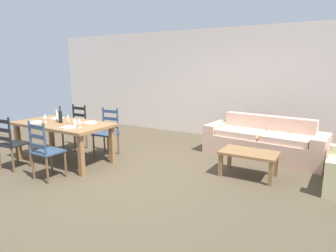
{
  "coord_description": "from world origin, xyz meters",
  "views": [
    {
      "loc": [
        3.13,
        -3.76,
        1.8
      ],
      "look_at": [
        0.58,
        0.6,
        0.75
      ],
      "focal_mm": 31.19,
      "sensor_mm": 36.0,
      "label": 1
    }
  ],
  "objects": [
    {
      "name": "wall_far",
      "position": [
        0.0,
        3.3,
        1.35
      ],
      "size": [
        9.6,
        0.16,
        2.7
      ],
      "primitive_type": "cube",
      "color": "beige",
      "rests_on": "ground_plane"
    },
    {
      "name": "dinner_plate_near_left",
      "position": [
        -1.72,
        -0.39,
        0.76
      ],
      "size": [
        0.24,
        0.24,
        0.02
      ],
      "primitive_type": "cylinder",
      "color": "white",
      "rests_on": "dining_table"
    },
    {
      "name": "wine_glass_near_left",
      "position": [
        -1.6,
        -0.26,
        0.86
      ],
      "size": [
        0.06,
        0.06,
        0.16
      ],
      "color": "white",
      "rests_on": "dining_table"
    },
    {
      "name": "candle_short",
      "position": [
        -1.07,
        -0.18,
        0.79
      ],
      "size": [
        0.05,
        0.05,
        0.17
      ],
      "color": "#998C66",
      "rests_on": "dining_table"
    },
    {
      "name": "dining_chair_far_left",
      "position": [
        -1.76,
        0.61,
        0.48
      ],
      "size": [
        0.42,
        0.4,
        0.96
      ],
      "color": "black",
      "rests_on": "ground_plane"
    },
    {
      "name": "dinner_plate_near_right",
      "position": [
        -0.82,
        -0.39,
        0.76
      ],
      "size": [
        0.24,
        0.24,
        0.02
      ],
      "primitive_type": "cylinder",
      "color": "white",
      "rests_on": "dining_table"
    },
    {
      "name": "ground_plane",
      "position": [
        0.0,
        0.0,
        -0.01
      ],
      "size": [
        9.6,
        9.6,
        0.02
      ],
      "primitive_type": "cube",
      "color": "#4E4230"
    },
    {
      "name": "dining_table",
      "position": [
        -1.27,
        -0.14,
        0.66
      ],
      "size": [
        1.9,
        0.96,
        0.75
      ],
      "color": "olive",
      "rests_on": "ground_plane"
    },
    {
      "name": "fork_far_left",
      "position": [
        -1.87,
        0.11,
        0.75
      ],
      "size": [
        0.03,
        0.17,
        0.01
      ],
      "primitive_type": "cube",
      "rotation": [
        0.0,
        0.0,
        -0.08
      ],
      "color": "silver",
      "rests_on": "dining_table"
    },
    {
      "name": "dinner_plate_far_right",
      "position": [
        -0.82,
        0.11,
        0.76
      ],
      "size": [
        0.24,
        0.24,
        0.02
      ],
      "primitive_type": "cylinder",
      "color": "white",
      "rests_on": "dining_table"
    },
    {
      "name": "couch",
      "position": [
        1.94,
        2.08,
        0.29
      ],
      "size": [
        2.35,
        1.02,
        0.8
      ],
      "color": "#D9AE96",
      "rests_on": "ground_plane"
    },
    {
      "name": "coffee_cup_primary",
      "position": [
        -0.94,
        -0.15,
        0.8
      ],
      "size": [
        0.07,
        0.07,
        0.09
      ],
      "primitive_type": "cylinder",
      "color": "beige",
      "rests_on": "dining_table"
    },
    {
      "name": "dinner_plate_far_left",
      "position": [
        -1.72,
        0.11,
        0.76
      ],
      "size": [
        0.24,
        0.24,
        0.02
      ],
      "primitive_type": "cylinder",
      "color": "white",
      "rests_on": "dining_table"
    },
    {
      "name": "fork_near_left",
      "position": [
        -1.87,
        -0.39,
        0.75
      ],
      "size": [
        0.03,
        0.17,
        0.01
      ],
      "primitive_type": "cube",
      "rotation": [
        0.0,
        0.0,
        -0.09
      ],
      "color": "silver",
      "rests_on": "dining_table"
    },
    {
      "name": "dining_chair_far_right",
      "position": [
        -0.86,
        0.61,
        0.48
      ],
      "size": [
        0.45,
        0.43,
        0.96
      ],
      "color": "#2F425E",
      "rests_on": "ground_plane"
    },
    {
      "name": "coffee_table",
      "position": [
        1.96,
        0.86,
        0.36
      ],
      "size": [
        0.9,
        0.56,
        0.42
      ],
      "color": "olive",
      "rests_on": "ground_plane"
    },
    {
      "name": "dining_chair_near_left",
      "position": [
        -1.72,
        -0.91,
        0.48
      ],
      "size": [
        0.44,
        0.43,
        0.96
      ],
      "color": "black",
      "rests_on": "ground_plane"
    },
    {
      "name": "dining_chair_near_right",
      "position": [
        -0.8,
        -0.91,
        0.48
      ],
      "size": [
        0.43,
        0.41,
        0.96
      ],
      "color": "#30445E",
      "rests_on": "ground_plane"
    },
    {
      "name": "fork_far_right",
      "position": [
        -0.97,
        0.11,
        0.75
      ],
      "size": [
        0.03,
        0.17,
        0.01
      ],
      "primitive_type": "cube",
      "rotation": [
        0.0,
        0.0,
        0.07
      ],
      "color": "silver",
      "rests_on": "dining_table"
    },
    {
      "name": "fork_near_right",
      "position": [
        -0.97,
        -0.39,
        0.75
      ],
      "size": [
        0.03,
        0.17,
        0.01
      ],
      "primitive_type": "cube",
      "rotation": [
        0.0,
        0.0,
        -0.07
      ],
      "color": "silver",
      "rests_on": "dining_table"
    },
    {
      "name": "wine_glass_near_right",
      "position": [
        -0.67,
        -0.29,
        0.86
      ],
      "size": [
        0.06,
        0.06,
        0.16
      ],
      "color": "white",
      "rests_on": "dining_table"
    },
    {
      "name": "wine_glass_far_left",
      "position": [
        -1.58,
        0.02,
        0.86
      ],
      "size": [
        0.06,
        0.06,
        0.16
      ],
      "color": "white",
      "rests_on": "dining_table"
    },
    {
      "name": "candle_tall",
      "position": [
        -1.45,
        -0.12,
        0.81
      ],
      "size": [
        0.05,
        0.05,
        0.23
      ],
      "color": "#998C66",
      "rests_on": "dining_table"
    },
    {
      "name": "wine_bottle",
      "position": [
        -1.29,
        -0.16,
        0.87
      ],
      "size": [
        0.07,
        0.07,
        0.32
      ],
      "color": "black",
      "rests_on": "dining_table"
    }
  ]
}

